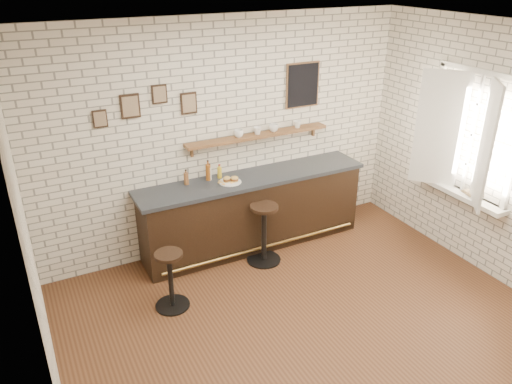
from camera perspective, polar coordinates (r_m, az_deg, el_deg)
ground at (r=5.62m, az=5.71°, el=-14.38°), size 5.00×5.00×0.00m
bar_counter at (r=6.67m, az=-0.33°, el=-2.20°), size 3.10×0.65×1.01m
sandwich_plate at (r=6.29m, az=-2.99°, el=1.16°), size 0.28×0.28×0.01m
ciabatta_sandwich at (r=6.28m, az=-2.92°, el=1.49°), size 0.22×0.16×0.07m
potato_chips at (r=6.28m, az=-3.13°, el=1.20°), size 0.25×0.17×0.00m
bitters_bottle_brown at (r=6.26m, az=-7.98°, el=1.55°), size 0.06×0.06×0.20m
bitters_bottle_white at (r=6.35m, az=-5.35°, el=2.15°), size 0.06×0.06×0.22m
bitters_bottle_amber at (r=6.34m, az=-5.48°, el=2.29°), size 0.06×0.06×0.27m
condiment_bottle_yellow at (r=6.41m, az=-4.19°, el=2.27°), size 0.06×0.06×0.18m
bar_stool_left at (r=5.65m, az=-9.74°, el=-9.70°), size 0.39×0.39×0.70m
bar_stool_right at (r=6.35m, az=0.92°, el=-4.55°), size 0.47×0.47×0.79m
wall_shelf at (r=6.54m, az=0.27°, el=6.46°), size 2.00×0.18×0.18m
shelf_cup_a at (r=6.39m, az=-2.00°, el=6.69°), size 0.18×0.18×0.10m
shelf_cup_b at (r=6.51m, az=0.16°, el=7.03°), size 0.15×0.15×0.10m
shelf_cup_c at (r=6.61m, az=2.02°, el=7.32°), size 0.13×0.13×0.10m
shelf_cup_d at (r=6.79m, az=4.76°, el=7.72°), size 0.14×0.14×0.09m
back_wall_decor at (r=6.37m, az=-1.47°, el=11.28°), size 2.96×0.02×0.56m
window_sill at (r=6.77m, az=22.05°, el=-0.04°), size 0.20×1.35×0.06m
casement_window at (r=6.48m, az=22.85°, el=5.91°), size 0.40×1.30×1.56m
book_lower at (r=6.66m, az=22.83°, el=-0.20°), size 0.19×0.23×0.02m
book_upper at (r=6.64m, az=23.06°, el=-0.17°), size 0.20×0.25×0.02m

